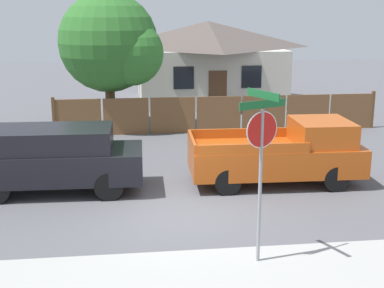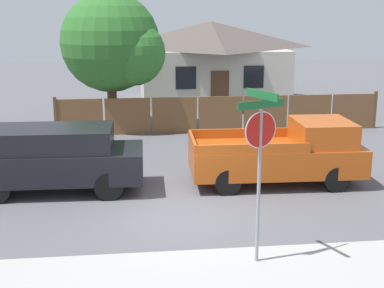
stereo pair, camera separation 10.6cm
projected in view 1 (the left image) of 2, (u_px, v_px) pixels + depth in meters
The scene contains 8 objects.
ground_plane at pixel (183, 215), 13.10m from camera, with size 80.00×80.00×0.00m, color #56565B.
sidewalk_strip at pixel (205, 288), 9.63m from camera, with size 36.00×3.20×0.01m.
wooden_fence at pixel (219, 114), 21.81m from camera, with size 13.30×0.12×1.57m.
house at pixel (208, 60), 29.11m from camera, with size 8.07×7.02×4.31m.
oak_tree at pixel (113, 45), 21.75m from camera, with size 4.26×4.06×5.63m.
red_suv at pixel (55, 157), 14.56m from camera, with size 4.74×2.03×1.80m.
orange_pickup at pixel (283, 153), 15.34m from camera, with size 4.92×2.14×1.83m.
stop_sign at pixel (261, 147), 10.13m from camera, with size 0.98×0.89×3.43m.
Camera 1 is at (-1.30, -12.21, 4.88)m, focal length 50.00 mm.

